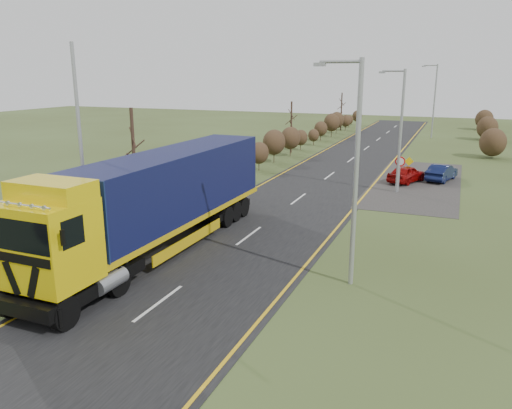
{
  "coord_description": "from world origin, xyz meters",
  "views": [
    {
      "loc": [
        9.14,
        -17.39,
        7.74
      ],
      "look_at": [
        0.69,
        3.22,
        1.86
      ],
      "focal_mm": 35.0,
      "sensor_mm": 36.0,
      "label": 1
    }
  ],
  "objects_px": {
    "car_red_hatchback": "(406,174)",
    "lorry": "(160,196)",
    "speed_sign": "(400,167)",
    "streetlight_near": "(354,166)",
    "car_blue_sedan": "(442,173)"
  },
  "relations": [
    {
      "from": "streetlight_near",
      "to": "speed_sign",
      "type": "height_order",
      "value": "streetlight_near"
    },
    {
      "from": "speed_sign",
      "to": "car_blue_sedan",
      "type": "bearing_deg",
      "value": 63.16
    },
    {
      "from": "lorry",
      "to": "streetlight_near",
      "type": "relative_size",
      "value": 1.93
    },
    {
      "from": "car_red_hatchback",
      "to": "car_blue_sedan",
      "type": "bearing_deg",
      "value": -123.19
    },
    {
      "from": "speed_sign",
      "to": "streetlight_near",
      "type": "bearing_deg",
      "value": -89.63
    },
    {
      "from": "car_red_hatchback",
      "to": "car_blue_sedan",
      "type": "xyz_separation_m",
      "value": [
        2.35,
        1.65,
        -0.02
      ]
    },
    {
      "from": "lorry",
      "to": "speed_sign",
      "type": "xyz_separation_m",
      "value": [
        8.4,
        15.87,
        -0.83
      ]
    },
    {
      "from": "car_blue_sedan",
      "to": "speed_sign",
      "type": "bearing_deg",
      "value": 78.46
    },
    {
      "from": "car_red_hatchback",
      "to": "streetlight_near",
      "type": "height_order",
      "value": "streetlight_near"
    },
    {
      "from": "car_red_hatchback",
      "to": "lorry",
      "type": "bearing_deg",
      "value": 87.67
    },
    {
      "from": "lorry",
      "to": "car_red_hatchback",
      "type": "height_order",
      "value": "lorry"
    },
    {
      "from": "car_blue_sedan",
      "to": "lorry",
      "type": "bearing_deg",
      "value": 77.66
    },
    {
      "from": "streetlight_near",
      "to": "car_red_hatchback",
      "type": "bearing_deg",
      "value": 89.83
    },
    {
      "from": "car_red_hatchback",
      "to": "streetlight_near",
      "type": "distance_m",
      "value": 19.94
    },
    {
      "from": "car_red_hatchback",
      "to": "car_blue_sedan",
      "type": "distance_m",
      "value": 2.87
    }
  ]
}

